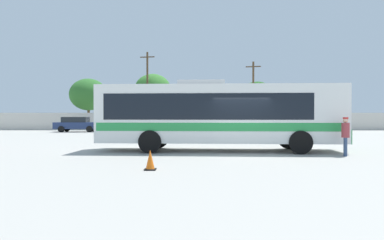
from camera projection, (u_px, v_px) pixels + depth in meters
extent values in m
plane|color=#A3A099|center=(223.00, 139.00, 25.87)|extent=(300.00, 300.00, 0.00)
cube|color=beige|center=(213.00, 121.00, 40.48)|extent=(80.00, 0.30, 1.99)
cube|color=white|center=(219.00, 114.00, 16.92)|extent=(11.56, 3.12, 2.69)
cube|color=black|center=(207.00, 107.00, 16.95)|extent=(9.50, 3.05, 1.18)
cube|color=green|center=(219.00, 126.00, 16.92)|extent=(11.33, 3.13, 0.38)
cube|color=#19212D|center=(341.00, 104.00, 16.57)|extent=(0.15, 2.29, 1.40)
cube|color=green|center=(341.00, 135.00, 16.59)|extent=(0.19, 2.50, 0.65)
cube|color=#B2B2B2|center=(201.00, 83.00, 16.95)|extent=(2.27, 1.51, 0.24)
cylinder|color=black|center=(288.00, 139.00, 17.95)|extent=(1.05, 0.35, 1.04)
cylinder|color=black|center=(300.00, 142.00, 15.50)|extent=(1.05, 0.35, 1.04)
cylinder|color=black|center=(158.00, 138.00, 18.34)|extent=(1.05, 0.35, 1.04)
cylinder|color=black|center=(150.00, 142.00, 15.90)|extent=(1.05, 0.35, 1.04)
cylinder|color=#33476B|center=(345.00, 147.00, 14.85)|extent=(0.15, 0.15, 0.78)
cylinder|color=#33476B|center=(345.00, 147.00, 14.71)|extent=(0.15, 0.15, 0.78)
cylinder|color=#99383D|center=(346.00, 130.00, 14.77)|extent=(0.43, 0.43, 0.62)
sphere|color=beige|center=(346.00, 120.00, 14.76)|extent=(0.21, 0.21, 0.21)
cylinder|color=red|center=(346.00, 118.00, 14.76)|extent=(0.22, 0.22, 0.06)
cube|color=navy|center=(78.00, 126.00, 36.17)|extent=(4.59, 1.99, 0.67)
cube|color=black|center=(76.00, 120.00, 36.15)|extent=(2.55, 1.76, 0.55)
cylinder|color=black|center=(94.00, 128.00, 37.10)|extent=(0.65, 0.25, 0.64)
cylinder|color=black|center=(89.00, 129.00, 35.34)|extent=(0.65, 0.25, 0.64)
cylinder|color=black|center=(67.00, 128.00, 37.01)|extent=(0.65, 0.25, 0.64)
cylinder|color=black|center=(61.00, 129.00, 35.24)|extent=(0.65, 0.25, 0.64)
cube|color=slate|center=(136.00, 126.00, 35.98)|extent=(4.22, 1.85, 0.60)
cube|color=black|center=(134.00, 121.00, 35.97)|extent=(2.33, 1.68, 0.49)
cylinder|color=black|center=(149.00, 129.00, 36.87)|extent=(0.64, 0.23, 0.64)
cylinder|color=black|center=(147.00, 129.00, 35.10)|extent=(0.64, 0.23, 0.64)
cylinder|color=black|center=(125.00, 129.00, 36.86)|extent=(0.64, 0.23, 0.64)
cylinder|color=black|center=(121.00, 129.00, 35.10)|extent=(0.64, 0.23, 0.64)
cylinder|color=#4C3823|center=(253.00, 96.00, 42.27)|extent=(0.24, 0.24, 8.15)
cube|color=#473321|center=(253.00, 67.00, 42.22)|extent=(1.78, 0.54, 0.12)
cylinder|color=#4C3823|center=(147.00, 91.00, 42.92)|extent=(0.24, 0.24, 9.41)
cube|color=#473321|center=(147.00, 57.00, 42.86)|extent=(1.79, 0.45, 0.12)
cylinder|color=brown|center=(89.00, 118.00, 44.78)|extent=(0.32, 0.32, 2.68)
ellipsoid|color=#2D6628|center=(89.00, 95.00, 44.74)|extent=(4.75, 4.75, 4.04)
cylinder|color=brown|center=(153.00, 115.00, 45.45)|extent=(0.32, 0.32, 3.44)
ellipsoid|color=#38752D|center=(153.00, 89.00, 45.41)|extent=(4.64, 4.64, 3.95)
cylinder|color=brown|center=(257.00, 119.00, 44.37)|extent=(0.32, 0.32, 2.46)
ellipsoid|color=#23561E|center=(257.00, 97.00, 44.33)|extent=(4.51, 4.51, 3.83)
cube|color=black|center=(150.00, 169.00, 11.04)|extent=(0.36, 0.36, 0.04)
cone|color=orange|center=(150.00, 159.00, 11.03)|extent=(0.28, 0.28, 0.60)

